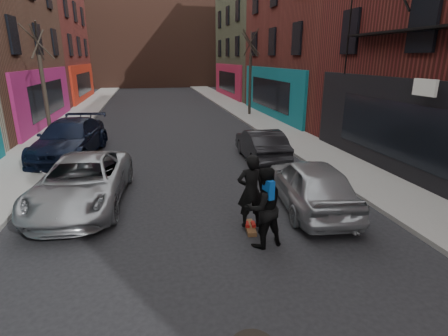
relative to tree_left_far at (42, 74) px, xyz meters
name	(u,v)px	position (x,y,z in m)	size (l,w,h in m)	color
sidewalk_left	(87,109)	(-0.05, 12.00, -3.31)	(2.50, 84.00, 0.13)	gray
sidewalk_right	(232,105)	(12.45, 12.00, -3.31)	(2.50, 84.00, 0.13)	gray
building_far	(152,38)	(6.20, 38.00, 3.62)	(40.00, 10.00, 14.00)	#47281E
tree_left_far	(42,74)	(0.00, 0.00, 0.00)	(2.00, 2.00, 6.50)	black
tree_right_far	(250,67)	(12.40, 6.00, 0.15)	(2.00, 2.00, 6.80)	black
parked_left_far	(82,182)	(3.00, -9.00, -2.67)	(2.35, 5.09, 1.41)	#95989D
parked_left_end	(70,139)	(1.60, -3.33, -2.59)	(2.23, 5.48, 1.59)	black
parked_right_far	(310,184)	(9.40, -10.60, -2.65)	(1.72, 4.28, 1.46)	#989CA0
parked_right_end	(261,145)	(9.54, -5.63, -2.71)	(1.42, 4.06, 1.34)	black
skateboard	(250,227)	(7.35, -11.57, -3.33)	(0.22, 0.80, 0.10)	brown
skateboarder	(251,191)	(7.35, -11.57, -2.34)	(0.68, 0.45, 1.87)	black
pedestrian	(263,207)	(7.41, -12.37, -2.43)	(1.05, 0.90, 1.89)	black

